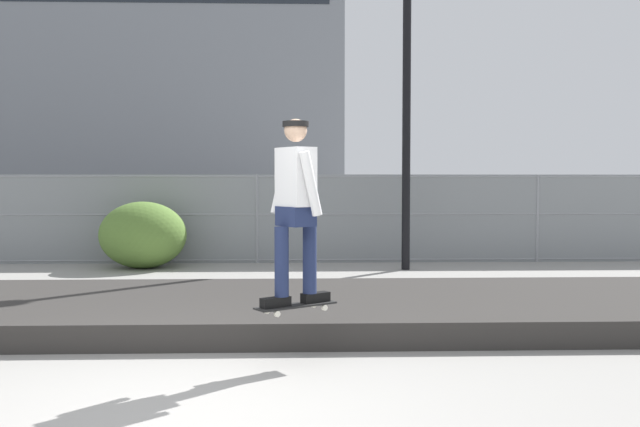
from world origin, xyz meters
name	(u,v)px	position (x,y,z in m)	size (l,w,h in m)	color
ground_plane	(182,419)	(0.00, 0.00, 0.00)	(120.00, 120.00, 0.00)	gray
gravel_berm	(229,309)	(0.00, 3.46, 0.14)	(17.95, 3.16, 0.29)	#33302D
skateboard	(296,306)	(0.83, 1.36, 0.57)	(0.78, 0.61, 0.07)	black
skater	(296,200)	(0.83, 1.36, 1.55)	(0.66, 0.61, 1.71)	black
chain_fence	(257,218)	(0.00, 9.33, 0.93)	(23.75, 0.06, 1.85)	gray
street_lamp	(407,39)	(2.94, 8.18, 4.42)	(0.44, 0.44, 7.16)	black
parked_car_near	(124,216)	(-3.54, 12.39, 0.84)	(4.53, 2.21, 1.66)	#B7BABF
parked_car_mid	(362,216)	(2.44, 11.93, 0.84)	(4.47, 2.09, 1.66)	maroon
parked_car_far	(572,216)	(7.75, 12.01, 0.84)	(4.45, 2.05, 1.66)	silver
library_building	(170,47)	(-9.19, 49.75, 12.28)	(26.74, 13.47, 24.56)	slate
shrub_left	(143,235)	(-2.19, 8.54, 0.66)	(1.70, 1.39, 1.31)	#567A33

